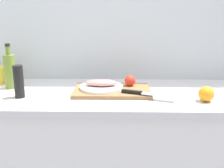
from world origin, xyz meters
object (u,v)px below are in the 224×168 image
at_px(cutting_board, 112,91).
at_px(pepper_mill, 19,82).
at_px(white_plate, 101,87).
at_px(fish_fillet, 101,83).
at_px(chef_knife, 142,93).
at_px(olive_oil_bottle, 10,71).
at_px(orange_0, 206,94).
at_px(coffee_mug_0, 2,75).

relative_size(cutting_board, pepper_mill, 2.46).
relative_size(white_plate, pepper_mill, 1.41).
distance_m(white_plate, pepper_mill, 0.45).
bearing_deg(fish_fillet, chef_knife, -27.25).
xyz_separation_m(fish_fillet, olive_oil_bottle, (-0.54, 0.07, 0.05)).
relative_size(olive_oil_bottle, orange_0, 3.32).
bearing_deg(fish_fillet, white_plate, 90.00).
distance_m(coffee_mug_0, orange_0, 1.22).
bearing_deg(coffee_mug_0, orange_0, -15.56).
height_order(cutting_board, fish_fillet, fish_fillet).
xyz_separation_m(white_plate, orange_0, (0.54, -0.16, 0.01)).
bearing_deg(pepper_mill, cutting_board, 11.03).
distance_m(white_plate, orange_0, 0.57).
height_order(cutting_board, white_plate, white_plate).
relative_size(white_plate, fish_fillet, 1.33).
relative_size(white_plate, orange_0, 3.07).
bearing_deg(white_plate, coffee_mug_0, 164.84).
height_order(white_plate, chef_knife, chef_knife).
bearing_deg(olive_oil_bottle, cutting_board, -7.57).
relative_size(fish_fillet, coffee_mug_0, 1.52).
distance_m(cutting_board, orange_0, 0.50).
xyz_separation_m(white_plate, chef_knife, (0.22, -0.11, 0.00)).
bearing_deg(white_plate, olive_oil_bottle, 173.05).
distance_m(white_plate, coffee_mug_0, 0.66).
distance_m(olive_oil_bottle, orange_0, 1.11).
xyz_separation_m(cutting_board, coffee_mug_0, (-0.70, 0.19, 0.04)).
bearing_deg(cutting_board, pepper_mill, -168.97).
xyz_separation_m(cutting_board, white_plate, (-0.06, 0.01, 0.02)).
distance_m(cutting_board, fish_fillet, 0.08).
height_order(cutting_board, chef_knife, chef_knife).
relative_size(chef_knife, coffee_mug_0, 2.33).
bearing_deg(cutting_board, olive_oil_bottle, 172.43).
xyz_separation_m(coffee_mug_0, pepper_mill, (0.21, -0.28, 0.03)).
height_order(white_plate, pepper_mill, pepper_mill).
distance_m(white_plate, olive_oil_bottle, 0.55).
bearing_deg(orange_0, white_plate, 163.98).
bearing_deg(orange_0, fish_fillet, 163.98).
distance_m(fish_fillet, pepper_mill, 0.44).
xyz_separation_m(chef_knife, olive_oil_bottle, (-0.76, 0.18, 0.08)).
relative_size(white_plate, olive_oil_bottle, 0.93).
xyz_separation_m(white_plate, olive_oil_bottle, (-0.54, 0.07, 0.08)).
relative_size(fish_fillet, orange_0, 2.31).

